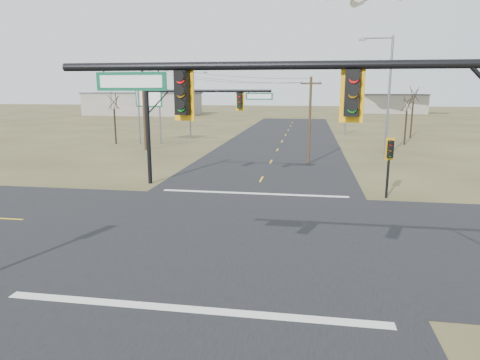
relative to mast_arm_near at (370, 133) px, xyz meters
name	(u,v)px	position (x,y,z in m)	size (l,w,h in m)	color
ground	(233,231)	(-4.80, 8.83, -5.60)	(320.00, 320.00, 0.00)	olive
road_ew	(233,231)	(-4.80, 8.83, -5.59)	(160.00, 14.00, 0.02)	black
road_ns	(233,231)	(-4.80, 8.83, -5.59)	(14.00, 160.00, 0.02)	black
stop_bar_near	(190,309)	(-4.80, 1.33, -5.57)	(12.00, 0.40, 0.01)	silver
stop_bar_far	(254,193)	(-4.80, 16.33, -5.57)	(12.00, 0.40, 0.01)	silver
mast_arm_near	(370,133)	(0.00, 0.00, 0.00)	(11.20, 0.53, 7.73)	black
mast_arm_far	(189,111)	(-9.55, 18.34, -0.48)	(8.84, 0.48, 7.09)	black
pedestal_signal_ne	(390,154)	(3.46, 16.48, -2.81)	(0.67, 0.59, 3.76)	black
utility_pole_near	(310,119)	(-1.37, 28.36, -1.54)	(1.83, 0.65, 7.68)	#4A371F
utility_pole_far	(144,105)	(-19.24, 34.61, -0.72)	(2.22, 0.81, 9.38)	#4A371F
highway_sign	(149,105)	(-20.77, 40.13, -0.90)	(3.55, 0.65, 6.72)	slate
streetlight_a	(386,91)	(5.74, 32.92, 0.84)	(3.21, 0.46, 11.46)	slate
streetlight_b	(345,95)	(3.62, 55.12, 0.13)	(2.85, 0.38, 10.20)	slate
streetlight_c	(191,101)	(-17.05, 45.93, -0.52)	(2.54, 0.40, 9.06)	slate
bare_tree_a	(114,100)	(-24.90, 39.24, -0.31)	(3.55, 3.55, 6.68)	black
bare_tree_b	(147,99)	(-25.62, 52.01, -0.45)	(3.02, 3.02, 6.45)	black
bare_tree_c	(407,103)	(10.08, 44.06, -0.59)	(3.24, 3.24, 6.38)	black
bare_tree_d	(414,94)	(12.47, 51.91, 0.39)	(3.47, 3.47, 7.44)	black
warehouse_left	(144,104)	(-44.80, 98.83, -2.85)	(28.00, 14.00, 5.50)	gray
warehouse_mid	(387,104)	(20.20, 118.83, -3.10)	(20.00, 12.00, 5.00)	gray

